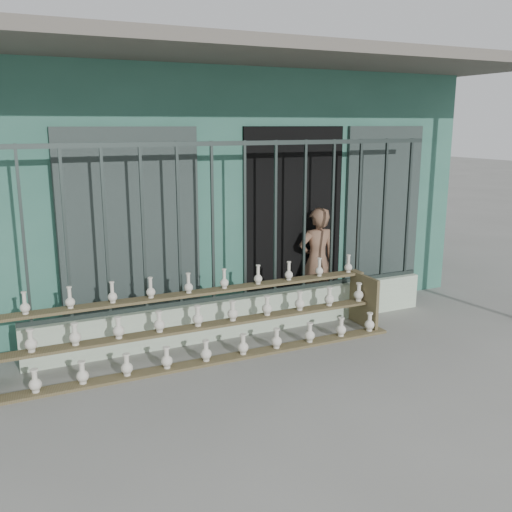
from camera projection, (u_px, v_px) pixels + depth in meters
name	position (u px, v px, depth m)	size (l,w,h in m)	color
ground	(299.00, 375.00, 5.65)	(60.00, 60.00, 0.00)	slate
workshop_building	(169.00, 176.00, 9.01)	(7.40, 6.60, 3.21)	#2F6353
parapet_wall	(245.00, 315.00, 6.75)	(5.00, 0.20, 0.45)	#B5CBAE
security_fence	(245.00, 221.00, 6.49)	(5.00, 0.04, 1.80)	#283330
shelf_rack	(198.00, 324.00, 6.04)	(4.50, 0.68, 0.85)	brown
elderly_woman	(317.00, 261.00, 7.38)	(0.51, 0.33, 1.39)	brown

